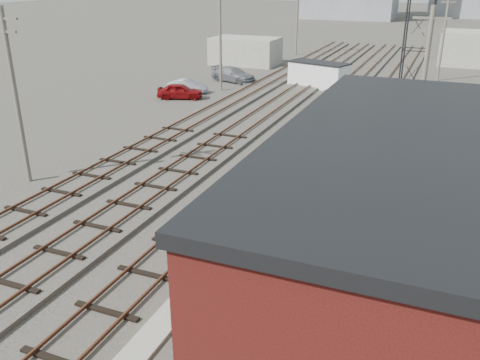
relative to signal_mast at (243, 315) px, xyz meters
The scene contains 21 objects.
ground 49.48m from the signal_mast, 94.29° to the left, with size 320.00×320.00×0.00m, color #282621.
track_right 28.40m from the signal_mast, 92.43° to the left, with size 3.20×90.00×0.39m.
track_mid_right 28.84m from the signal_mast, 100.42° to the left, with size 3.20×90.00×0.39m.
track_mid_left 29.83m from the signal_mast, 108.02° to the left, with size 3.20×90.00×0.39m.
track_left 31.29m from the signal_mast, 115.02° to the left, with size 3.20×90.00×0.39m.
platform_curb 5.10m from the signal_mast, 134.27° to the left, with size 0.90×28.00×0.26m, color gray.
brick_building 4.21m from the signal_mast, 18.63° to the left, with size 6.54×12.20×7.22m.
lattice_tower 24.89m from the signal_mast, 85.76° to the left, with size 1.60×1.60×15.00m.
utility_pole_left_a 18.83m from the signal_mast, 150.19° to the left, with size 1.80×0.24×9.00m.
utility_pole_left_b 38.00m from the signal_mast, 115.29° to the left, with size 1.80×0.24×9.00m.
utility_pole_left_c 61.50m from the signal_mast, 105.28° to the left, with size 1.80×0.24×9.00m.
utility_pole_right_a 17.68m from the signal_mast, 80.80° to the left, with size 1.80×0.24×9.00m.
utility_pole_right_b 47.43m from the signal_mast, 86.61° to the left, with size 1.80×0.24×9.00m.
shed_left 53.08m from the signal_mast, 111.79° to the left, with size 8.00×5.00×3.20m, color gray.
shed_right 59.52m from the signal_mast, 84.89° to the left, with size 6.00×6.00×4.00m, color gray.
signal_mast is the anchor object (origin of this frame).
switch_stand 24.73m from the signal_mast, 101.01° to the left, with size 0.36×0.36×1.48m.
site_trailer 40.11m from the signal_mast, 101.48° to the left, with size 6.31×4.13×2.45m.
car_red 34.75m from the signal_mast, 121.42° to the left, with size 1.62×4.03×1.37m, color maroon.
car_silver 37.21m from the signal_mast, 120.20° to the left, with size 1.30×3.73×1.23m, color #B3B5BB.
car_grey 42.10m from the signal_mast, 113.49° to the left, with size 2.07×5.09×1.48m, color slate.
Camera 1 is at (7.69, 0.87, 10.36)m, focal length 38.00 mm.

